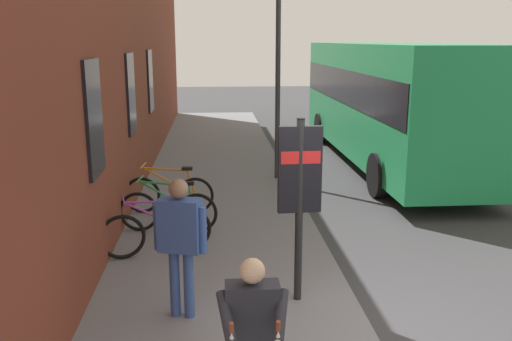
# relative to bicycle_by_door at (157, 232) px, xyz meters

# --- Properties ---
(ground) EXTENTS (60.00, 60.00, 0.00)m
(ground) POSITION_rel_bicycle_by_door_xyz_m (3.37, -3.76, -0.51)
(ground) COLOR #38383A
(sidewalk_pavement) EXTENTS (24.00, 3.50, 0.12)m
(sidewalk_pavement) POSITION_rel_bicycle_by_door_xyz_m (5.37, -1.01, -0.45)
(sidewalk_pavement) COLOR slate
(sidewalk_pavement) RESTS_ON ground
(station_facade) EXTENTS (22.00, 0.65, 7.64)m
(station_facade) POSITION_rel_bicycle_by_door_xyz_m (6.36, 1.04, 3.31)
(station_facade) COLOR brown
(station_facade) RESTS_ON ground
(bicycle_by_door) EXTENTS (0.57, 1.74, 0.97)m
(bicycle_by_door) POSITION_rel_bicycle_by_door_xyz_m (0.00, 0.00, 0.00)
(bicycle_by_door) COLOR black
(bicycle_by_door) RESTS_ON sidewalk_pavement
(bicycle_far_end) EXTENTS (0.48, 1.76, 0.97)m
(bicycle_far_end) POSITION_rel_bicycle_by_door_xyz_m (1.07, -0.10, 0.00)
(bicycle_far_end) COLOR black
(bicycle_far_end) RESTS_ON sidewalk_pavement
(bicycle_leaning_wall) EXTENTS (0.48, 1.77, 0.97)m
(bicycle_leaning_wall) POSITION_rel_bicycle_by_door_xyz_m (2.18, -0.03, 0.00)
(bicycle_leaning_wall) COLOR black
(bicycle_leaning_wall) RESTS_ON sidewalk_pavement
(transit_info_sign) EXTENTS (0.11, 0.55, 2.40)m
(transit_info_sign) POSITION_rel_bicycle_by_door_xyz_m (-1.66, -1.98, 1.21)
(transit_info_sign) COLOR black
(transit_info_sign) RESTS_ON sidewalk_pavement
(city_bus) EXTENTS (10.50, 2.66, 3.35)m
(city_bus) POSITION_rel_bicycle_by_door_xyz_m (6.72, -5.76, 1.41)
(city_bus) COLOR #1E8C4C
(city_bus) RESTS_ON ground
(pedestrian_crossing_street) EXTENTS (0.38, 0.64, 1.75)m
(pedestrian_crossing_street) POSITION_rel_bicycle_by_door_xyz_m (-2.00, -0.50, 0.68)
(pedestrian_crossing_street) COLOR #334C8C
(pedestrian_crossing_street) RESTS_ON sidewalk_pavement
(tourist_with_hotdogs) EXTENTS (0.54, 0.62, 1.59)m
(tourist_with_hotdogs) POSITION_rel_bicycle_by_door_xyz_m (-4.08, -1.22, 0.59)
(tourist_with_hotdogs) COLOR brown
(tourist_with_hotdogs) RESTS_ON sidewalk_pavement
(street_lamp) EXTENTS (0.28, 0.28, 4.76)m
(street_lamp) POSITION_rel_bicycle_by_door_xyz_m (4.80, -2.46, 2.46)
(street_lamp) COLOR #333338
(street_lamp) RESTS_ON sidewalk_pavement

